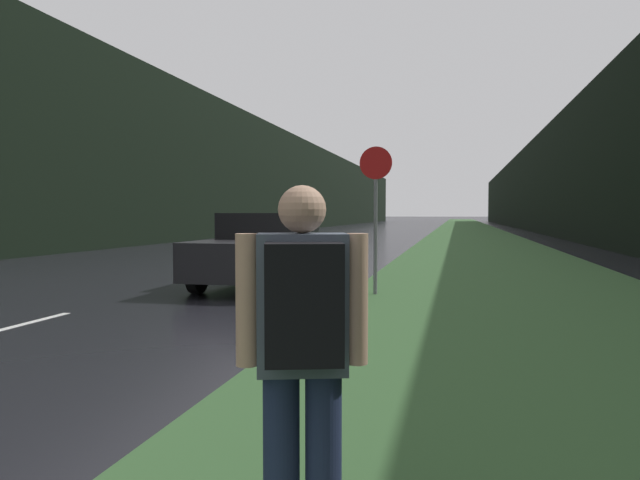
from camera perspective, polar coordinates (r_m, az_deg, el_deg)
The scene contains 8 objects.
grass_verge at distance 39.13m, azimuth 15.04°, elevation 0.36°, with size 6.00×240.00×0.02m, color #33562D.
lane_stripe_c at distance 14.28m, azimuth -10.38°, elevation -3.47°, with size 0.12×3.00×0.01m, color silver.
lane_stripe_d at distance 20.84m, azimuth -2.55°, elevation -1.51°, with size 0.12×3.00×0.01m, color silver.
treeline_far_side at distance 51.57m, azimuth -4.05°, elevation 5.83°, with size 2.00×140.00×8.75m, color black.
treeline_near_side at distance 49.64m, azimuth 21.76°, elevation 5.17°, with size 2.00×140.00×7.71m, color black.
stop_sign at distance 10.60m, azimuth 5.58°, elevation 3.29°, with size 0.60×0.07×2.75m.
hitchhiker_with_backpack at distance 2.46m, azimuth -1.75°, elevation -10.81°, with size 0.55×0.48×1.64m.
car_passing_near at distance 12.01m, azimuth -5.28°, elevation -0.96°, with size 2.04×4.46×1.53m.
Camera 1 is at (5.77, 0.92, 1.52)m, focal length 32.00 mm.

